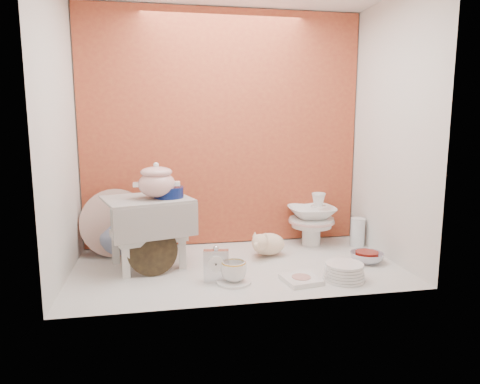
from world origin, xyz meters
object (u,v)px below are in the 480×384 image
Objects in this scene: porcelain_tower at (312,219)px; step_stool at (148,232)px; floral_platter at (115,223)px; blue_white_vase at (120,233)px; dinner_plate_stack at (344,272)px; crystal_bowl at (367,257)px; plush_pig at (268,244)px; mantel_clock at (216,264)px; soup_tureen at (157,180)px; gold_rim_teacup at (234,271)px.

step_stool is at bearing -167.37° from porcelain_tower.
step_stool is 1.08× the size of floral_platter.
floral_platter reaches higher than blue_white_vase.
crystal_bowl is (0.24, 0.24, -0.02)m from dinner_plate_stack.
floral_platter is at bearing 163.76° from crystal_bowl.
step_stool is at bearing -50.73° from floral_platter.
plush_pig is at bearing 156.84° from crystal_bowl.
dinner_plate_stack is (1.19, -0.65, -0.15)m from floral_platter.
mantel_clock is at bearing -59.04° from step_stool.
soup_tureen is 0.52m from blue_white_vase.
gold_rim_teacup reaches higher than crystal_bowl.
mantel_clock is 0.53× the size of porcelain_tower.
mantel_clock is at bearing 155.21° from gold_rim_teacup.
blue_white_vase is 1.39× the size of crystal_bowl.
blue_white_vase is at bearing 140.93° from mantel_clock.
crystal_bowl is (0.89, 0.13, -0.06)m from mantel_clock.
mantel_clock is at bearing -157.23° from plush_pig.
floral_platter is 0.93m from plush_pig.
soup_tureen reaches higher than gold_rim_teacup.
gold_rim_teacup is at bearing -45.26° from blue_white_vase.
porcelain_tower is (0.34, 0.18, 0.10)m from plush_pig.
soup_tureen is 1.27m from crystal_bowl.
soup_tureen is 0.91× the size of blue_white_vase.
gold_rim_teacup is at bearing -16.19° from mantel_clock.
plush_pig is 1.19× the size of dinner_plate_stack.
step_stool is at bearing 146.37° from mantel_clock.
blue_white_vase is at bearing 128.71° from soup_tureen.
floral_platter is 3.18× the size of gold_rim_teacup.
floral_platter reaches higher than porcelain_tower.
step_stool reaches higher than plush_pig.
soup_tureen reaches higher than blue_white_vase.
porcelain_tower is at bearing 114.89° from crystal_bowl.
dinner_plate_stack is at bearing -80.26° from plush_pig.
step_stool is 1.77× the size of plush_pig.
floral_platter reaches higher than gold_rim_teacup.
dinner_plate_stack is at bearing -94.80° from porcelain_tower.
gold_rim_teacup is at bearing -136.70° from porcelain_tower.
mantel_clock reaches higher than dinner_plate_stack.
crystal_bowl is (1.23, -0.17, -0.16)m from step_stool.
soup_tureen is at bearing -51.29° from blue_white_vase.
floral_platter is 1.50m from crystal_bowl.
porcelain_tower is at bearing 6.84° from plush_pig.
step_stool is at bearing 140.66° from gold_rim_teacup.
blue_white_vase is (0.02, 0.02, -0.07)m from floral_platter.
step_stool is at bearing 157.47° from dinner_plate_stack.
dinner_plate_stack is at bearing -29.85° from blue_white_vase.
step_stool reaches higher than mantel_clock.
gold_rim_teacup is 0.57m from dinner_plate_stack.
floral_platter reaches higher than dinner_plate_stack.
floral_platter is 2.23× the size of mantel_clock.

